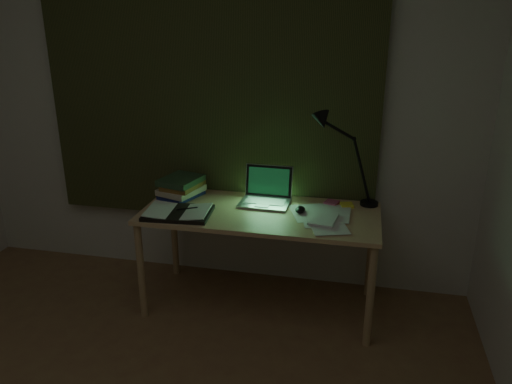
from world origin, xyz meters
TOP-DOWN VIEW (x-y plane):
  - wall_back at (0.00, 2.00)m, footprint 3.50×0.00m
  - curtain at (0.00, 1.96)m, footprint 2.20×0.06m
  - desk at (0.42, 1.61)m, footprint 1.43×0.63m
  - laptop at (0.42, 1.73)m, footprint 0.32×0.36m
  - open_textbook at (-0.05, 1.45)m, footprint 0.41×0.31m
  - book_stack at (-0.13, 1.75)m, footprint 0.27×0.30m
  - loose_papers at (0.76, 1.56)m, footprint 0.36×0.38m
  - mouse at (0.66, 1.65)m, footprint 0.06×0.09m
  - sticky_yellow at (0.93, 1.81)m, footprint 0.09×0.09m
  - sticky_pink at (0.83, 1.83)m, footprint 0.10×0.10m
  - desk_lamp at (1.06, 1.86)m, footprint 0.44×0.37m

SIDE VIEW (x-z plane):
  - desk at x=0.42m, z-range 0.00..0.65m
  - sticky_yellow at x=0.93m, z-range 0.65..0.67m
  - sticky_pink at x=0.83m, z-range 0.65..0.67m
  - loose_papers at x=0.76m, z-range 0.65..0.67m
  - open_textbook at x=-0.05m, z-range 0.65..0.69m
  - mouse at x=0.66m, z-range 0.65..0.69m
  - book_stack at x=-0.13m, z-range 0.65..0.79m
  - laptop at x=0.42m, z-range 0.65..0.87m
  - desk_lamp at x=1.06m, z-range 0.65..1.25m
  - wall_back at x=0.00m, z-range 0.00..2.50m
  - curtain at x=0.00m, z-range 0.45..2.45m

